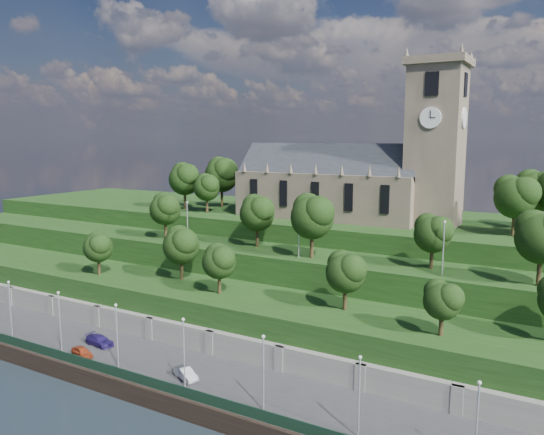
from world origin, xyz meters
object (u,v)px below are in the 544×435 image
Objects in this scene: car_left at (82,352)px; car_right at (100,340)px; church at (356,176)px; car_middle at (186,374)px.

car_left is 0.80× the size of car_right.
car_middle is at bearing -95.45° from church.
car_left is at bearing 118.59° from car_middle.
car_left is (-19.10, -43.37, -19.91)m from church.
car_right reaches higher than car_middle.
church is 51.41m from car_left.
church is 48.70m from car_right.
church reaches higher than car_middle.
car_left is 3.82m from car_right.
car_right is at bearing 105.13° from car_middle.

